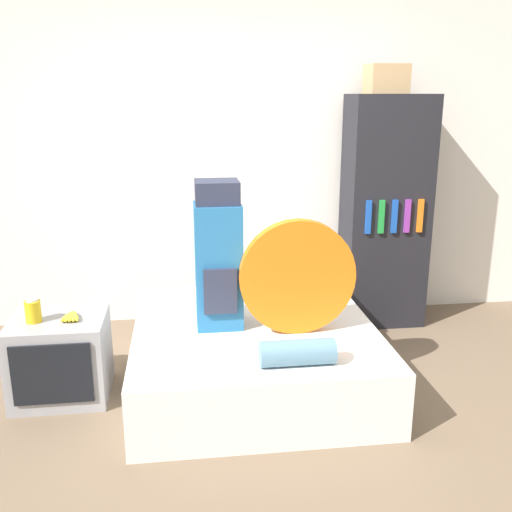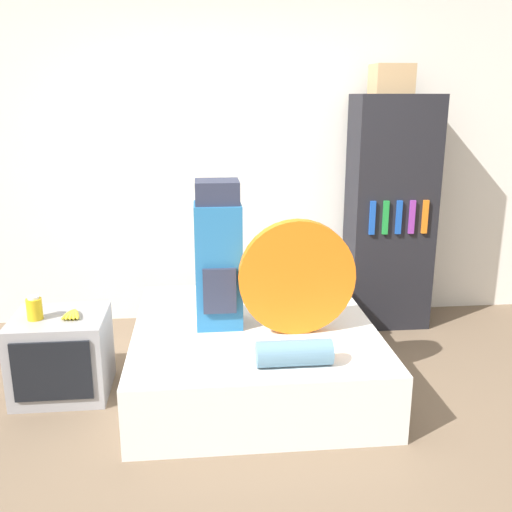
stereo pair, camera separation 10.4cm
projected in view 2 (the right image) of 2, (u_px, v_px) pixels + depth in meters
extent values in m
plane|color=brown|center=(271.00, 452.00, 2.99)|extent=(16.00, 16.00, 0.00)
cube|color=white|center=(241.00, 161.00, 4.54)|extent=(8.00, 0.05, 2.60)
cube|color=white|center=(254.00, 352.00, 3.69)|extent=(1.51, 1.59, 0.40)
cube|color=#23669E|center=(218.00, 266.00, 3.53)|extent=(0.29, 0.26, 0.78)
cube|color=#282D42|center=(217.00, 192.00, 3.41)|extent=(0.26, 0.24, 0.14)
cube|color=#282D42|center=(220.00, 291.00, 3.42)|extent=(0.20, 0.03, 0.28)
cylinder|color=orange|center=(297.00, 277.00, 3.42)|extent=(0.71, 0.08, 0.71)
cylinder|color=#5B849E|center=(294.00, 353.00, 3.06)|extent=(0.41, 0.14, 0.14)
cube|color=#939399|center=(62.00, 355.00, 3.53)|extent=(0.56, 0.48, 0.51)
cube|color=black|center=(52.00, 372.00, 3.29)|extent=(0.45, 0.02, 0.37)
cylinder|color=gold|center=(35.00, 309.00, 3.40)|extent=(0.09, 0.09, 0.13)
cylinder|color=white|center=(33.00, 298.00, 3.38)|extent=(0.06, 0.06, 0.02)
ellipsoid|color=yellow|center=(69.00, 314.00, 3.45)|extent=(0.08, 0.17, 0.03)
ellipsoid|color=yellow|center=(70.00, 314.00, 3.45)|extent=(0.06, 0.17, 0.03)
ellipsoid|color=yellow|center=(72.00, 314.00, 3.45)|extent=(0.03, 0.17, 0.03)
ellipsoid|color=yellow|center=(74.00, 314.00, 3.46)|extent=(0.06, 0.17, 0.03)
ellipsoid|color=yellow|center=(76.00, 314.00, 3.46)|extent=(0.08, 0.17, 0.03)
cube|color=black|center=(390.00, 214.00, 4.47)|extent=(0.64, 0.39, 1.81)
cube|color=#194CB2|center=(372.00, 218.00, 4.25)|extent=(0.04, 0.02, 0.25)
cube|color=#1E8E38|center=(386.00, 218.00, 4.26)|extent=(0.04, 0.02, 0.25)
cube|color=#194CB2|center=(399.00, 217.00, 4.27)|extent=(0.04, 0.02, 0.25)
cube|color=purple|center=(412.00, 217.00, 4.28)|extent=(0.04, 0.02, 0.25)
cube|color=orange|center=(425.00, 217.00, 4.29)|extent=(0.04, 0.02, 0.25)
cube|color=tan|center=(391.00, 79.00, 4.21)|extent=(0.29, 0.25, 0.21)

